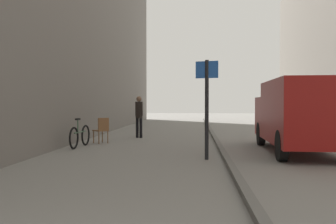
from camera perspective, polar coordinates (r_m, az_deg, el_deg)
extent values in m
plane|color=gray|center=(13.33, 0.83, -4.98)|extent=(80.00, 80.00, 0.00)
cube|color=#615F5B|center=(13.33, 7.65, -4.73)|extent=(0.16, 40.00, 0.12)
cylinder|color=black|center=(15.83, -4.76, -2.46)|extent=(0.12, 0.12, 0.83)
cylinder|color=black|center=(15.74, -4.20, -2.48)|extent=(0.12, 0.12, 0.83)
cube|color=black|center=(15.75, -4.49, 0.32)|extent=(0.28, 0.26, 0.71)
cylinder|color=black|center=(15.81, -4.89, 0.52)|extent=(0.10, 0.10, 0.60)
cylinder|color=black|center=(15.69, -4.08, 0.51)|extent=(0.10, 0.10, 0.60)
sphere|color=brown|center=(15.75, -4.49, 2.02)|extent=(0.23, 0.23, 0.23)
cube|color=maroon|center=(11.12, 20.32, 0.04)|extent=(2.03, 3.79, 1.79)
cube|color=maroon|center=(13.65, 17.61, -0.64)|extent=(1.96, 1.51, 1.34)
cube|color=black|center=(14.14, 17.20, 0.63)|extent=(1.61, 0.09, 0.59)
cylinder|color=black|center=(13.40, 14.11, -3.27)|extent=(0.24, 0.81, 0.80)
cylinder|color=black|center=(13.75, 21.23, -3.20)|extent=(0.24, 0.81, 0.80)
cylinder|color=black|center=(9.85, 17.10, -4.97)|extent=(0.24, 0.81, 0.80)
cylinder|color=black|center=(9.71, 5.99, 0.32)|extent=(0.10, 0.10, 2.60)
cube|color=#2659B2|center=(9.74, 6.00, 6.50)|extent=(0.58, 0.20, 0.44)
torus|color=black|center=(13.20, -12.57, -3.50)|extent=(0.11, 0.72, 0.72)
torus|color=black|center=(12.23, -14.28, -3.90)|extent=(0.11, 0.72, 0.72)
cylinder|color=#335138|center=(12.70, -13.40, -3.02)|extent=(0.11, 0.95, 0.05)
cylinder|color=#335138|center=(12.51, -13.71, -2.08)|extent=(0.04, 0.04, 0.40)
cube|color=black|center=(12.50, -13.72, -1.08)|extent=(0.12, 0.25, 0.06)
cylinder|color=brown|center=(13.91, -11.38, -3.81)|extent=(0.04, 0.04, 0.45)
cylinder|color=brown|center=(14.10, -10.07, -3.73)|extent=(0.04, 0.04, 0.45)
cylinder|color=brown|center=(13.59, -10.59, -3.93)|extent=(0.04, 0.04, 0.45)
cylinder|color=brown|center=(13.78, -9.25, -3.84)|extent=(0.04, 0.04, 0.45)
cube|color=brown|center=(13.82, -10.33, -2.81)|extent=(0.62, 0.62, 0.04)
cube|color=brown|center=(13.64, -9.90, -1.84)|extent=(0.34, 0.34, 0.45)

